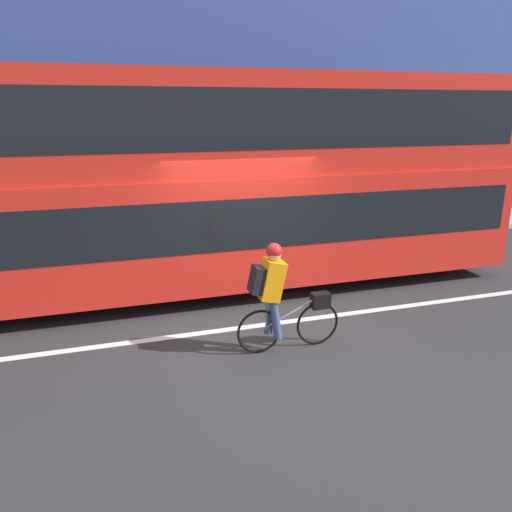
% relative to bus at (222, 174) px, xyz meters
% --- Properties ---
extents(ground_plane, '(80.00, 80.00, 0.00)m').
position_rel_bus_xyz_m(ground_plane, '(0.00, -2.10, -2.12)').
color(ground_plane, '#2D2D30').
extents(road_center_line, '(50.00, 0.14, 0.01)m').
position_rel_bus_xyz_m(road_center_line, '(0.00, -2.02, -2.11)').
color(road_center_line, silver).
rests_on(road_center_line, ground_plane).
extents(sidewalk_curb, '(60.00, 1.92, 0.12)m').
position_rel_bus_xyz_m(sidewalk_curb, '(0.00, 3.03, -2.06)').
color(sidewalk_curb, '#A8A399').
rests_on(sidewalk_curb, ground_plane).
extents(building_facade, '(60.00, 0.30, 8.81)m').
position_rel_bus_xyz_m(building_facade, '(0.00, 4.13, 2.29)').
color(building_facade, '#33478C').
rests_on(building_facade, ground_plane).
extents(bus, '(10.75, 2.61, 3.84)m').
position_rel_bus_xyz_m(bus, '(0.00, 0.00, 0.00)').
color(bus, black).
rests_on(bus, ground_plane).
extents(cyclist_on_bike, '(1.51, 0.32, 1.56)m').
position_rel_bus_xyz_m(cyclist_on_bike, '(0.05, -2.87, -1.27)').
color(cyclist_on_bike, black).
rests_on(cyclist_on_bike, ground_plane).
extents(trash_bin, '(0.60, 0.60, 0.95)m').
position_rel_bus_xyz_m(trash_bin, '(6.06, 2.93, -1.52)').
color(trash_bin, '#194C23').
rests_on(trash_bin, sidewalk_curb).
extents(street_sign_post, '(0.36, 0.09, 2.63)m').
position_rel_bus_xyz_m(street_sign_post, '(4.14, 2.92, -0.53)').
color(street_sign_post, '#59595B').
rests_on(street_sign_post, sidewalk_curb).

